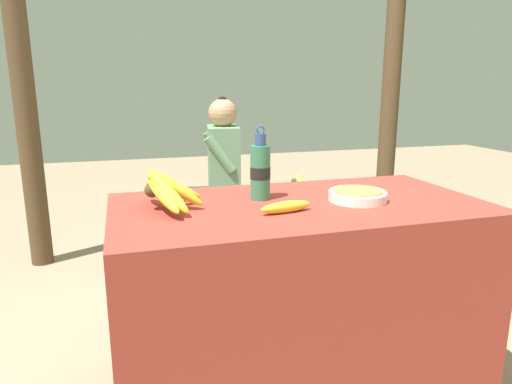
% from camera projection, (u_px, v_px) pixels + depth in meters
% --- Properties ---
extents(ground_plane, '(12.00, 12.00, 0.00)m').
position_uv_depth(ground_plane, '(296.00, 382.00, 1.87)').
color(ground_plane, gray).
extents(market_counter, '(1.37, 0.71, 0.76)m').
position_uv_depth(market_counter, '(298.00, 297.00, 1.78)').
color(market_counter, maroon).
rests_on(market_counter, ground_plane).
extents(banana_bunch_ripe, '(0.22, 0.34, 0.16)m').
position_uv_depth(banana_bunch_ripe, '(166.00, 189.00, 1.58)').
color(banana_bunch_ripe, '#4C381E').
rests_on(banana_bunch_ripe, market_counter).
extents(serving_bowl, '(0.22, 0.22, 0.04)m').
position_uv_depth(serving_bowl, '(358.00, 195.00, 1.72)').
color(serving_bowl, white).
rests_on(serving_bowl, market_counter).
extents(water_bottle, '(0.08, 0.08, 0.28)m').
position_uv_depth(water_bottle, '(260.00, 171.00, 1.72)').
color(water_bottle, '#337556').
rests_on(water_bottle, market_counter).
extents(loose_banana_front, '(0.20, 0.07, 0.04)m').
position_uv_depth(loose_banana_front, '(286.00, 207.00, 1.56)').
color(loose_banana_front, yellow).
rests_on(loose_banana_front, market_counter).
extents(wooden_bench, '(1.55, 0.32, 0.44)m').
position_uv_depth(wooden_bench, '(238.00, 205.00, 3.16)').
color(wooden_bench, brown).
rests_on(wooden_bench, ground_plane).
extents(seated_vendor, '(0.44, 0.41, 1.11)m').
position_uv_depth(seated_vendor, '(216.00, 168.00, 3.03)').
color(seated_vendor, '#473828').
rests_on(seated_vendor, ground_plane).
extents(banana_bunch_green, '(0.18, 0.31, 0.14)m').
position_uv_depth(banana_bunch_green, '(300.00, 181.00, 3.26)').
color(banana_bunch_green, '#4C381E').
rests_on(banana_bunch_green, wooden_bench).
extents(support_post_near, '(0.14, 0.14, 2.47)m').
position_uv_depth(support_post_near, '(22.00, 76.00, 2.83)').
color(support_post_near, '#4C3823').
rests_on(support_post_near, ground_plane).
extents(support_post_far, '(0.14, 0.14, 2.47)m').
position_uv_depth(support_post_far, '(392.00, 78.00, 3.56)').
color(support_post_far, '#4C3823').
rests_on(support_post_far, ground_plane).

